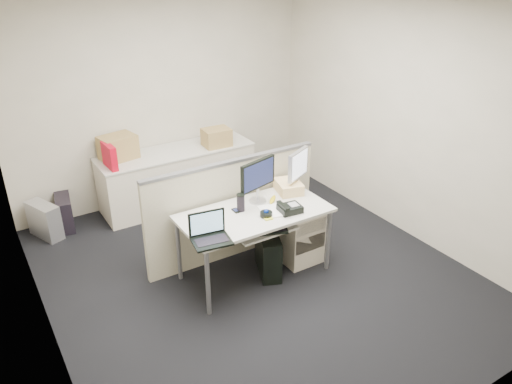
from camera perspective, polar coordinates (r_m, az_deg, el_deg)
floor at (r=5.33m, az=-0.15°, el=-9.27°), size 4.00×4.50×0.01m
ceiling at (r=4.36m, az=-0.20°, el=21.11°), size 4.00×4.50×0.01m
wall_back at (r=6.60m, az=-10.66°, el=10.48°), size 4.00×0.02×2.70m
wall_front at (r=3.21m, az=21.70°, el=-8.68°), size 4.00×0.02×2.70m
wall_left at (r=4.09m, az=-24.76°, el=-1.49°), size 0.02×4.50×2.70m
wall_right at (r=5.91m, az=16.72°, el=8.00°), size 0.02×4.50×2.70m
desk at (r=4.97m, az=-0.16°, el=-2.97°), size 1.50×0.75×0.73m
keyboard_tray at (r=4.86m, az=0.95°, el=-4.30°), size 0.62×0.32×0.02m
drawer_pedestal at (r=5.44m, az=4.51°, el=-4.38°), size 0.40×0.55×0.65m
cubicle_partition at (r=5.36m, az=-2.66°, el=-2.07°), size 2.00×0.06×1.10m
back_counter at (r=6.65m, az=-8.93°, el=1.65°), size 2.00×0.60×0.72m
monitor_main at (r=5.04m, az=0.21°, el=1.25°), size 0.49×0.29×0.46m
monitor_small at (r=5.30m, az=4.80°, el=2.39°), size 0.41×0.33×0.45m
laptop at (r=4.40m, az=-5.14°, el=-4.34°), size 0.37×0.30×0.25m
trackball at (r=4.85m, az=1.17°, el=-2.55°), size 0.13×0.13×0.05m
desk_phone at (r=4.94m, az=3.90°, el=-1.92°), size 0.24×0.20×0.07m
paper_stack at (r=4.95m, az=1.80°, el=-2.18°), size 0.27×0.32×0.01m
sticky_pad at (r=4.82m, az=1.37°, el=-2.98°), size 0.09×0.09×0.01m
travel_mug at (r=4.93m, az=-1.76°, el=-1.27°), size 0.10×0.10×0.17m
banana at (r=5.14m, az=1.91°, el=-0.86°), size 0.17×0.17×0.04m
cellphone at (r=4.95m, az=-2.33°, el=-2.14°), size 0.05×0.10×0.01m
manila_folders at (r=5.33m, az=3.74°, el=0.61°), size 0.32×0.36×0.12m
keyboard at (r=4.80m, az=0.71°, el=-4.41°), size 0.51×0.34×0.03m
pc_tower_desk at (r=5.22m, az=1.41°, el=-6.99°), size 0.37×0.53×0.46m
pc_tower_spare_dark at (r=6.46m, az=-21.01°, el=-2.22°), size 0.24×0.45×0.40m
pc_tower_spare_silver at (r=6.35m, az=-23.03°, el=-3.00°), size 0.34×0.49×0.42m
cardboard_box_left at (r=6.36m, az=-15.48°, el=4.86°), size 0.47×0.39×0.31m
cardboard_box_right at (r=6.58m, az=-4.53°, el=6.17°), size 0.36×0.29×0.25m
red_binder at (r=6.12m, az=-16.40°, el=3.88°), size 0.09×0.33×0.31m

